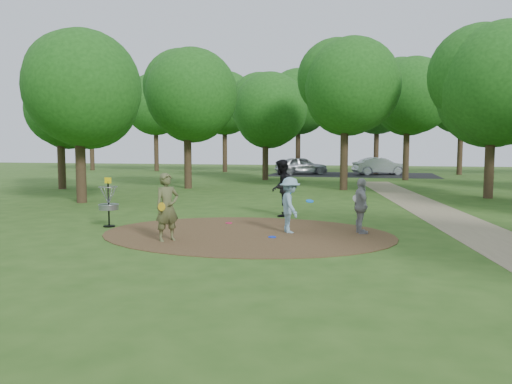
# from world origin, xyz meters

# --- Properties ---
(ground) EXTENTS (100.00, 100.00, 0.00)m
(ground) POSITION_xyz_m (0.00, 0.00, 0.00)
(ground) COLOR #2D5119
(ground) RESTS_ON ground
(dirt_clearing) EXTENTS (8.40, 8.40, 0.02)m
(dirt_clearing) POSITION_xyz_m (0.00, 0.00, 0.01)
(dirt_clearing) COLOR #47301C
(dirt_clearing) RESTS_ON ground
(footpath) EXTENTS (7.55, 39.89, 0.01)m
(footpath) POSITION_xyz_m (6.50, 2.00, 0.01)
(footpath) COLOR #8C7A5B
(footpath) RESTS_ON ground
(parking_lot) EXTENTS (14.00, 8.00, 0.01)m
(parking_lot) POSITION_xyz_m (2.00, 30.00, 0.00)
(parking_lot) COLOR black
(parking_lot) RESTS_ON ground
(player_observer_with_disc) EXTENTS (0.76, 0.78, 1.81)m
(player_observer_with_disc) POSITION_xyz_m (-1.78, -1.52, 0.91)
(player_observer_with_disc) COLOR brown
(player_observer_with_disc) RESTS_ON ground
(player_throwing_with_disc) EXTENTS (1.21, 1.20, 1.62)m
(player_throwing_with_disc) POSITION_xyz_m (1.17, 0.44, 0.81)
(player_throwing_with_disc) COLOR #7CA5B9
(player_throwing_with_disc) RESTS_ON ground
(player_walking_with_disc) EXTENTS (0.85, 1.05, 2.03)m
(player_walking_with_disc) POSITION_xyz_m (0.35, 3.78, 1.02)
(player_walking_with_disc) COLOR black
(player_walking_with_disc) RESTS_ON ground
(player_waiting_with_disc) EXTENTS (0.68, 1.02, 1.60)m
(player_waiting_with_disc) POSITION_xyz_m (3.18, 0.74, 0.80)
(player_waiting_with_disc) COLOR #959598
(player_waiting_with_disc) RESTS_ON ground
(disc_ground_blue) EXTENTS (0.22, 0.22, 0.02)m
(disc_ground_blue) POSITION_xyz_m (0.83, -0.44, 0.03)
(disc_ground_blue) COLOR #0D2EE3
(disc_ground_blue) RESTS_ON dirt_clearing
(disc_ground_red) EXTENTS (0.22, 0.22, 0.02)m
(disc_ground_red) POSITION_xyz_m (-1.01, 1.67, 0.03)
(disc_ground_red) COLOR #CE144C
(disc_ground_red) RESTS_ON dirt_clearing
(car_left) EXTENTS (4.87, 3.48, 1.54)m
(car_left) POSITION_xyz_m (-2.35, 29.56, 0.77)
(car_left) COLOR #B9BBC1
(car_left) RESTS_ON ground
(car_right) EXTENTS (4.81, 2.96, 1.50)m
(car_right) POSITION_xyz_m (4.33, 30.32, 0.75)
(car_right) COLOR #B9BDC2
(car_right) RESTS_ON ground
(disc_golf_basket) EXTENTS (0.63, 0.63, 1.54)m
(disc_golf_basket) POSITION_xyz_m (-4.50, 0.30, 0.87)
(disc_golf_basket) COLOR black
(disc_golf_basket) RESTS_ON ground
(tree_ring) EXTENTS (37.09, 44.94, 8.86)m
(tree_ring) POSITION_xyz_m (3.68, 8.74, 5.17)
(tree_ring) COLOR #332316
(tree_ring) RESTS_ON ground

